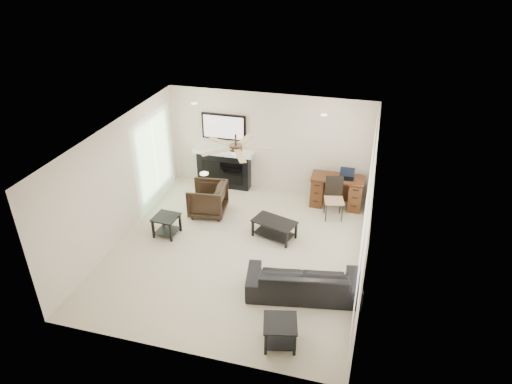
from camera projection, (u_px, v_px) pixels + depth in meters
room_shell at (246, 177)px, 8.57m from camera, size 5.50×5.54×2.52m
sofa at (303, 280)px, 8.08m from camera, size 2.12×1.12×0.59m
armchair at (208, 199)px, 10.45m from camera, size 0.91×0.89×0.75m
coffee_table at (274, 229)px, 9.68m from camera, size 1.01×0.75×0.40m
end_table_near at (280, 333)px, 7.09m from camera, size 0.62×0.62×0.45m
end_table_left at (167, 225)px, 9.76m from camera, size 0.53×0.53×0.45m
fireplace_unit at (223, 152)px, 11.34m from camera, size 1.52×0.34×1.91m
desk at (336, 192)px, 10.75m from camera, size 1.22×0.56×0.76m
desk_chair at (334, 199)px, 10.23m from camera, size 0.51×0.52×0.97m
laptop at (347, 174)px, 10.45m from camera, size 0.33×0.24×0.23m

